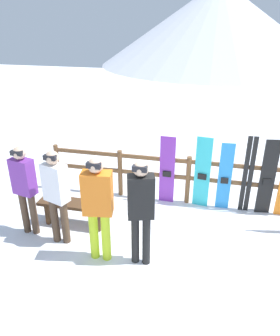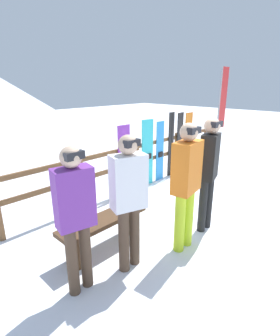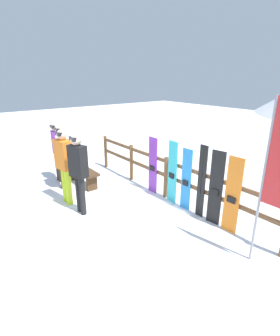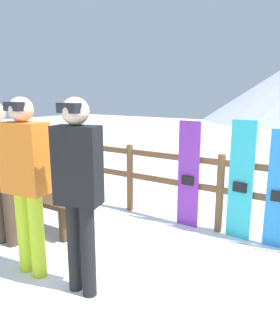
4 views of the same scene
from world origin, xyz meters
The scene contains 14 objects.
ground_plane centered at (0.00, 0.00, 0.00)m, with size 40.00×40.00×0.00m, color white.
fence centered at (0.00, 1.83, 0.64)m, with size 5.97×0.10×1.05m.
bench centered at (-2.00, 0.54, 0.35)m, with size 1.35×0.36×0.48m.
person_white centered at (-2.02, 0.00, 1.01)m, with size 0.47×0.35×1.72m.
person_orange centered at (-1.20, -0.26, 1.05)m, with size 0.49×0.32×1.80m.
person_black centered at (-0.54, -0.22, 1.07)m, with size 0.44×0.32×1.80m.
person_purple centered at (-2.68, 0.12, 0.99)m, with size 0.43×0.30×1.69m.
snowboard_purple centered at (-0.44, 1.77, 0.73)m, with size 0.31×0.06×1.47m.
snowboard_cyan centered at (0.28, 1.77, 0.75)m, with size 0.32×0.09×1.51m.
snowboard_blue centered at (0.73, 1.77, 0.71)m, with size 0.27×0.06×1.43m.
ski_pair_black centered at (1.16, 1.78, 0.80)m, with size 0.19×0.02×1.60m.
snowboard_black_stripe centered at (1.52, 1.77, 0.78)m, with size 0.29×0.09×1.57m.
snowboard_orange centered at (1.91, 1.77, 0.77)m, with size 0.32×0.06×1.54m.
rental_flag centered at (2.77, 1.34, 1.67)m, with size 0.40×0.04×2.68m.
Camera 2 is at (-4.00, -2.06, 2.26)m, focal length 28.00 mm.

